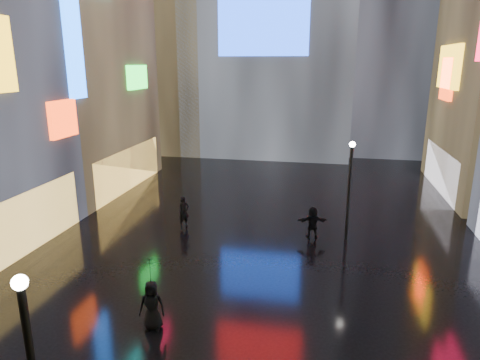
# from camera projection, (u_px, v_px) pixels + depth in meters

# --- Properties ---
(ground) EXTENTS (140.00, 140.00, 0.00)m
(ground) POSITION_uv_depth(u_px,v_px,m) (269.00, 229.00, 23.71)
(ground) COLOR black
(ground) RESTS_ON ground
(building_left_far) EXTENTS (10.28, 12.00, 22.00)m
(building_left_far) POSITION_uv_depth(u_px,v_px,m) (54.00, 32.00, 29.53)
(building_left_far) COLOR black
(building_left_far) RESTS_ON ground
(tower_flank_left) EXTENTS (10.00, 10.00, 26.00)m
(tower_flank_left) POSITION_uv_depth(u_px,v_px,m) (164.00, 22.00, 43.74)
(tower_flank_left) COLOR black
(tower_flank_left) RESTS_ON ground
(lamp_far) EXTENTS (0.30, 0.30, 5.20)m
(lamp_far) POSITION_uv_depth(u_px,v_px,m) (349.00, 185.00, 21.60)
(lamp_far) COLOR black
(lamp_far) RESTS_ON ground
(pedestrian_4) EXTENTS (0.96, 0.72, 1.79)m
(pedestrian_4) POSITION_uv_depth(u_px,v_px,m) (152.00, 305.00, 14.64)
(pedestrian_4) COLOR black
(pedestrian_4) RESTS_ON ground
(pedestrian_5) EXTENTS (1.62, 0.80, 1.67)m
(pedestrian_5) POSITION_uv_depth(u_px,v_px,m) (313.00, 222.00, 22.44)
(pedestrian_5) COLOR black
(pedestrian_5) RESTS_ON ground
(pedestrian_6) EXTENTS (0.75, 0.77, 1.78)m
(pedestrian_6) POSITION_uv_depth(u_px,v_px,m) (184.00, 212.00, 23.82)
(pedestrian_6) COLOR black
(pedestrian_6) RESTS_ON ground
(umbrella_2) EXTENTS (1.39, 1.39, 0.89)m
(umbrella_2) POSITION_uv_depth(u_px,v_px,m) (150.00, 270.00, 14.29)
(umbrella_2) COLOR black
(umbrella_2) RESTS_ON pedestrian_4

